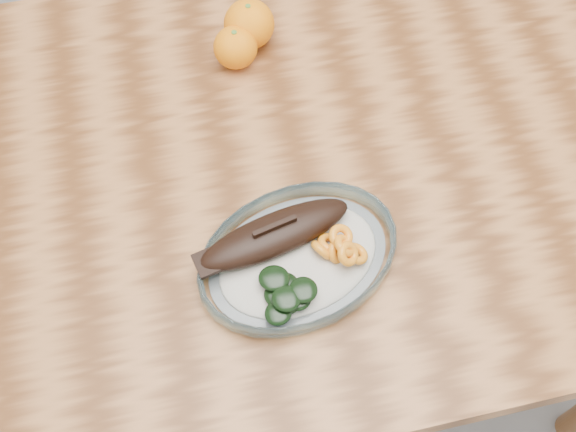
{
  "coord_description": "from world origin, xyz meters",
  "views": [
    {
      "loc": [
        -0.14,
        -0.55,
        1.61
      ],
      "look_at": [
        -0.04,
        -0.1,
        0.77
      ],
      "focal_mm": 45.0,
      "sensor_mm": 36.0,
      "label": 1
    }
  ],
  "objects_px": {
    "orange_left": "(249,24)",
    "orange_right": "(235,47)",
    "dining_table": "(297,194)",
    "plated_meal": "(297,256)"
  },
  "relations": [
    {
      "from": "dining_table",
      "to": "plated_meal",
      "type": "bearing_deg",
      "value": -103.7
    },
    {
      "from": "dining_table",
      "to": "orange_left",
      "type": "height_order",
      "value": "orange_left"
    },
    {
      "from": "plated_meal",
      "to": "dining_table",
      "type": "bearing_deg",
      "value": 61.75
    },
    {
      "from": "orange_right",
      "to": "plated_meal",
      "type": "bearing_deg",
      "value": -87.78
    },
    {
      "from": "plated_meal",
      "to": "orange_left",
      "type": "relative_size",
      "value": 7.65
    },
    {
      "from": "orange_left",
      "to": "orange_right",
      "type": "xyz_separation_m",
      "value": [
        -0.03,
        -0.04,
        -0.01
      ]
    },
    {
      "from": "plated_meal",
      "to": "orange_right",
      "type": "relative_size",
      "value": 8.92
    },
    {
      "from": "dining_table",
      "to": "orange_left",
      "type": "xyz_separation_m",
      "value": [
        -0.02,
        0.23,
        0.14
      ]
    },
    {
      "from": "dining_table",
      "to": "orange_right",
      "type": "distance_m",
      "value": 0.24
    },
    {
      "from": "dining_table",
      "to": "orange_right",
      "type": "relative_size",
      "value": 18.01
    }
  ]
}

